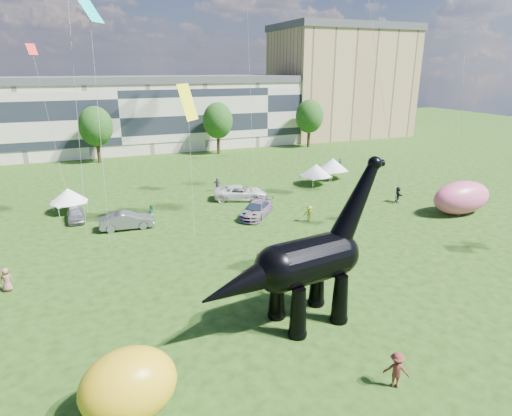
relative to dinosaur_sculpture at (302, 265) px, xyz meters
name	(u,v)px	position (x,y,z in m)	size (l,w,h in m)	color
ground	(347,317)	(2.90, -0.64, -3.80)	(220.00, 220.00, 0.00)	#16330C
terrace_row	(117,118)	(-5.10, 61.36, 2.20)	(78.00, 11.00, 12.00)	beige
apartment_block	(340,84)	(42.90, 64.36, 7.20)	(28.00, 18.00, 22.00)	tan
tree_mid_left	(95,123)	(-9.10, 52.36, 2.49)	(5.20, 5.20, 9.44)	#382314
tree_mid_right	(218,118)	(10.90, 52.36, 2.49)	(5.20, 5.20, 9.44)	#382314
tree_far_right	(309,114)	(28.90, 52.36, 2.49)	(5.20, 5.20, 9.44)	#382314
dinosaur_sculpture	(302,265)	(0.00, 0.00, 0.00)	(12.36, 3.96, 10.06)	black
car_silver	(76,214)	(-12.62, 24.35, -3.13)	(1.59, 3.95, 1.35)	#B6B5BA
car_grey	(127,220)	(-8.10, 20.13, -2.98)	(1.73, 4.97, 1.64)	slate
car_white	(240,193)	(5.10, 24.94, -2.96)	(2.77, 6.01, 1.67)	white
car_dark	(256,209)	(4.63, 18.71, -3.01)	(2.20, 5.40, 1.57)	#595960
gazebo_near	(316,170)	(16.52, 27.59, -1.88)	(4.37, 4.37, 2.74)	silver
gazebo_far	(333,164)	(20.20, 29.50, -1.81)	(4.44, 4.44, 2.84)	silver
gazebo_left	(68,195)	(-13.21, 27.51, -1.96)	(4.53, 4.53, 2.61)	white
inflatable_pink	(461,198)	(24.92, 11.74, -2.06)	(6.96, 3.48, 3.48)	#D4527D
inflatable_yellow	(129,385)	(-10.34, -3.81, -2.17)	(4.24, 3.26, 3.26)	gold
visitors	(250,226)	(2.14, 14.16, -2.91)	(52.31, 41.41, 1.89)	black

